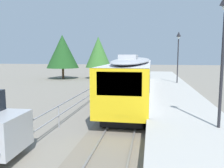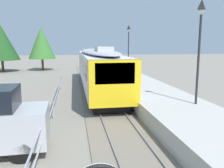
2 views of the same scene
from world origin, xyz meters
name	(u,v)px [view 1 (image 1 of 2)]	position (x,y,z in m)	size (l,w,h in m)	color
ground_plane	(71,123)	(-3.00, 22.00, 0.00)	(160.00, 160.00, 0.00)	gray
track_rails	(123,125)	(0.00, 22.00, 0.03)	(3.20, 60.00, 0.14)	slate
commuter_train	(133,75)	(0.00, 29.30, 2.14)	(2.82, 18.27, 3.74)	silver
station_platform	(185,120)	(3.25, 22.00, 0.45)	(3.90, 60.00, 0.90)	#B7B5AD
platform_lamp_mid_platform	(224,35)	(4.24, 19.54, 4.62)	(0.34, 0.34, 5.35)	#232328
platform_lamp_far_end	(178,48)	(4.24, 35.04, 4.62)	(0.34, 0.34, 5.35)	#232328
tree_behind_carpark	(98,52)	(-6.97, 46.47, 4.30)	(4.17, 4.17, 6.77)	brown
tree_behind_station_far	(63,52)	(-12.62, 45.36, 4.39)	(5.15, 5.15, 7.03)	brown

